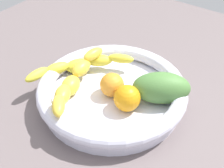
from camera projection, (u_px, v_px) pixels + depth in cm
name	position (u px, v px, depth cm)	size (l,w,h in cm)	color
kitchen_counter	(112.00, 106.00, 74.08)	(120.00, 120.00, 3.00)	#675A5B
fruit_bowl	(112.00, 92.00, 71.21)	(34.39, 34.39, 5.84)	silver
banana_draped_left	(79.00, 65.00, 75.97)	(22.66, 16.84, 4.63)	yellow
banana_draped_right	(73.00, 81.00, 69.65)	(24.60, 10.90, 6.35)	yellow
orange_front	(127.00, 98.00, 66.11)	(5.84, 5.84, 5.84)	orange
orange_mid_left	(114.00, 86.00, 69.60)	(5.53, 5.53, 5.53)	orange
mango_green	(161.00, 88.00, 67.82)	(12.81, 7.18, 7.06)	#4E803C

